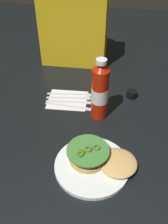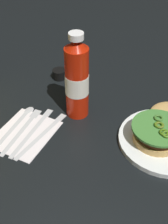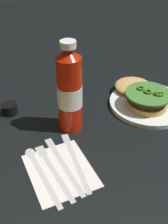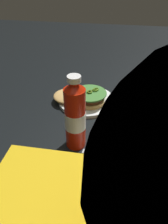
% 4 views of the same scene
% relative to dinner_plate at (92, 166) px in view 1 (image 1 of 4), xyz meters
% --- Properties ---
extents(ground_plane, '(3.00, 3.00, 0.00)m').
position_rel_dinner_plate_xyz_m(ground_plane, '(-0.10, 0.14, -0.01)').
color(ground_plane, black).
extents(dinner_plate, '(0.24, 0.24, 0.01)m').
position_rel_dinner_plate_xyz_m(dinner_plate, '(0.00, 0.00, 0.00)').
color(dinner_plate, white).
rests_on(dinner_plate, ground_plane).
extents(burger_sandwich, '(0.23, 0.14, 0.05)m').
position_rel_dinner_plate_xyz_m(burger_sandwich, '(0.02, 0.01, 0.03)').
color(burger_sandwich, tan).
rests_on(burger_sandwich, dinner_plate).
extents(ketchup_bottle, '(0.07, 0.07, 0.25)m').
position_rel_dinner_plate_xyz_m(ketchup_bottle, '(-0.00, 0.26, 0.11)').
color(ketchup_bottle, '#B71B07').
rests_on(ketchup_bottle, ground_plane).
extents(condiment_cup, '(0.05, 0.05, 0.03)m').
position_rel_dinner_plate_xyz_m(condiment_cup, '(0.13, 0.40, 0.01)').
color(condiment_cup, black).
rests_on(condiment_cup, ground_plane).
extents(napkin, '(0.17, 0.15, 0.00)m').
position_rel_dinner_plate_xyz_m(napkin, '(-0.15, 0.34, -0.01)').
color(napkin, white).
rests_on(napkin, ground_plane).
extents(steak_knife, '(0.21, 0.03, 0.00)m').
position_rel_dinner_plate_xyz_m(steak_knife, '(-0.12, 0.30, -0.00)').
color(steak_knife, silver).
rests_on(steak_knife, napkin).
extents(butter_knife, '(0.21, 0.03, 0.00)m').
position_rel_dinner_plate_xyz_m(butter_knife, '(-0.12, 0.33, -0.00)').
color(butter_knife, silver).
rests_on(butter_knife, napkin).
extents(fork_utensil, '(0.20, 0.04, 0.00)m').
position_rel_dinner_plate_xyz_m(fork_utensil, '(-0.13, 0.36, -0.00)').
color(fork_utensil, silver).
rests_on(fork_utensil, napkin).
extents(spoon_utensil, '(0.20, 0.04, 0.00)m').
position_rel_dinner_plate_xyz_m(spoon_utensil, '(-0.12, 0.39, -0.00)').
color(spoon_utensil, silver).
rests_on(spoon_utensil, napkin).
extents(diner_person, '(0.32, 0.17, 0.51)m').
position_rel_dinner_plate_xyz_m(diner_person, '(-0.18, 0.70, 0.21)').
color(diner_person, gold).
rests_on(diner_person, ground_plane).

